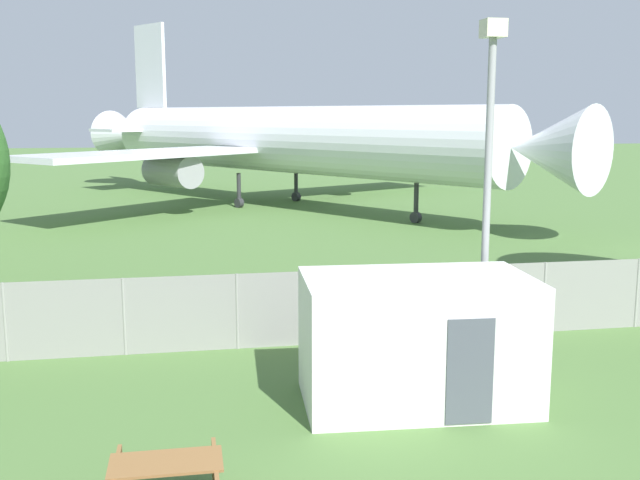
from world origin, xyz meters
TOP-DOWN VIEW (x-y plane):
  - perimeter_fence at (-0.00, 10.83)m, footprint 56.07×0.07m
  - airplane at (4.43, 37.93)m, footprint 27.32×33.49m
  - portable_cabin at (3.11, 6.98)m, footprint 4.38×2.72m
  - light_mast at (5.09, 8.62)m, footprint 0.44×0.44m

SIDE VIEW (x-z plane):
  - perimeter_fence at x=0.00m, z-range 0.00..1.78m
  - portable_cabin at x=3.11m, z-range 0.00..2.43m
  - airplane at x=4.43m, z-range -1.90..9.66m
  - light_mast at x=5.09m, z-range 0.85..8.14m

